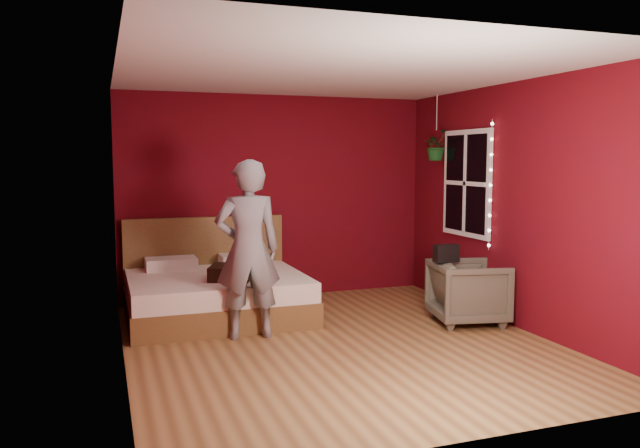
% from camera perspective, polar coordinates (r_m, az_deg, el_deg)
% --- Properties ---
extents(floor, '(4.50, 4.50, 0.00)m').
position_cam_1_polar(floor, '(6.19, 1.78, -10.84)').
color(floor, olive).
rests_on(floor, ground).
extents(room_walls, '(4.04, 4.54, 2.62)m').
position_cam_1_polar(room_walls, '(5.93, 1.83, 4.89)').
color(room_walls, '#56090D').
rests_on(room_walls, ground).
extents(window, '(0.05, 0.97, 1.27)m').
position_cam_1_polar(window, '(7.63, 13.23, 3.64)').
color(window, white).
rests_on(window, room_walls).
extents(fairy_lights, '(0.04, 0.04, 1.45)m').
position_cam_1_polar(fairy_lights, '(7.18, 15.32, 3.45)').
color(fairy_lights, silver).
rests_on(fairy_lights, room_walls).
extents(bed, '(1.96, 1.66, 1.08)m').
position_cam_1_polar(bed, '(7.24, -9.53, -6.14)').
color(bed, brown).
rests_on(bed, ground).
extents(person, '(0.68, 0.47, 1.79)m').
position_cam_1_polar(person, '(6.24, -6.62, -2.33)').
color(person, gray).
rests_on(person, ground).
extents(armchair, '(0.89, 0.88, 0.69)m').
position_cam_1_polar(armchair, '(7.02, 13.40, -6.07)').
color(armchair, '#575744').
rests_on(armchair, ground).
extents(handbag, '(0.27, 0.15, 0.18)m').
position_cam_1_polar(handbag, '(6.83, 11.47, -2.64)').
color(handbag, black).
rests_on(handbag, armchair).
extents(throw_pillow, '(0.56, 0.56, 0.15)m').
position_cam_1_polar(throw_pillow, '(6.84, -8.15, -4.40)').
color(throw_pillow, black).
rests_on(throw_pillow, bed).
extents(hanging_plant, '(0.40, 0.36, 0.83)m').
position_cam_1_polar(hanging_plant, '(8.08, 10.58, 7.08)').
color(hanging_plant, silver).
rests_on(hanging_plant, room_walls).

